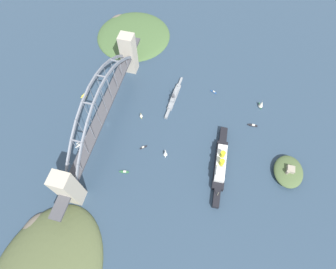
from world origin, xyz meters
TOP-DOWN VIEW (x-y plane):
  - ground_plane at (0.00, 0.00)m, footprint 1400.00×1400.00m
  - harbor_arch_bridge at (0.00, -0.00)m, footprint 257.54×18.85m
  - headland_west_shore at (-164.90, -19.59)m, footprint 113.20×114.27m
  - ocean_liner at (21.62, 147.26)m, footprint 100.09×16.06m
  - naval_cruiser at (-60.41, 72.47)m, footprint 70.52×9.59m
  - fort_island_mid_harbor at (11.38, 224.07)m, footprint 40.48×33.00m
  - seaplane_taxiing_near_bridge at (-32.50, -46.27)m, footprint 9.21×8.74m
  - seaplane_second_in_formation at (37.67, -22.21)m, footprint 9.99×8.29m
  - small_boat_0 at (-84.01, 122.64)m, footprint 4.54×9.18m
  - small_boat_1 at (-43.38, 179.72)m, footprint 3.36×12.31m
  - small_boat_2 at (20.63, 53.73)m, footprint 7.07×8.17m
  - small_boat_3 at (-21.45, 38.12)m, footprint 7.07×5.50m
  - small_boat_4 at (56.38, 41.63)m, footprint 3.88×11.20m
  - small_boat_5 at (23.46, 82.15)m, footprint 9.08×6.20m
  - small_boat_6 at (-75.38, 186.59)m, footprint 10.29×7.12m

SIDE VIEW (x-z plane):
  - ground_plane at x=0.00m, z-range 0.00..0.00m
  - headland_west_shore at x=-164.90m, z-range -8.04..8.04m
  - small_boat_2 at x=20.63m, z-range -0.33..1.86m
  - small_boat_1 at x=-43.38m, z-range -0.29..1.93m
  - small_boat_0 at x=-84.01m, z-range -0.34..2.00m
  - small_boat_4 at x=56.38m, z-range -0.36..2.06m
  - seaplane_taxiing_near_bridge at x=-32.50m, z-range -0.44..4.19m
  - seaplane_second_in_formation at x=37.67m, z-range -0.42..4.53m
  - naval_cruiser at x=-60.41m, z-range -5.67..11.72m
  - small_boat_3 at x=-21.45m, z-range -0.22..7.46m
  - small_boat_5 at x=23.46m, z-range -0.36..10.20m
  - fort_island_mid_harbor at x=11.38m, z-range -2.27..12.34m
  - small_boat_6 at x=-75.38m, z-range -0.42..11.88m
  - ocean_liner at x=21.62m, z-range -4.38..16.52m
  - harbor_arch_bridge at x=0.00m, z-range -5.76..67.86m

